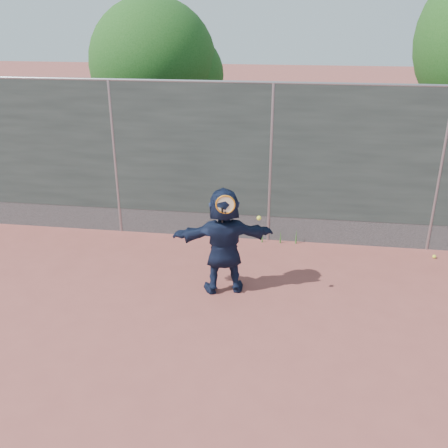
# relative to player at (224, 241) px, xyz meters

# --- Properties ---
(ground) EXTENTS (80.00, 80.00, 0.00)m
(ground) POSITION_rel_player_xyz_m (0.58, -1.48, -0.86)
(ground) COLOR #9E4C42
(ground) RESTS_ON ground
(player) EXTENTS (1.67, 0.88, 1.72)m
(player) POSITION_rel_player_xyz_m (0.00, 0.00, 0.00)
(player) COLOR #141E38
(player) RESTS_ON ground
(ball_ground) EXTENTS (0.07, 0.07, 0.07)m
(ball_ground) POSITION_rel_player_xyz_m (3.63, 1.64, -0.82)
(ball_ground) COLOR yellow
(ball_ground) RESTS_ON ground
(fence) EXTENTS (20.00, 0.06, 3.03)m
(fence) POSITION_rel_player_xyz_m (0.58, 2.02, 0.72)
(fence) COLOR #38423D
(fence) RESTS_ON ground
(swing_action) EXTENTS (0.68, 0.16, 0.51)m
(swing_action) POSITION_rel_player_xyz_m (0.10, -0.20, 0.65)
(swing_action) COLOR orange
(swing_action) RESTS_ON ground
(tree_left) EXTENTS (3.15, 3.00, 4.53)m
(tree_left) POSITION_rel_player_xyz_m (-2.27, 5.08, 2.08)
(tree_left) COLOR #382314
(tree_left) RESTS_ON ground
(weed_clump) EXTENTS (0.68, 0.07, 0.30)m
(weed_clump) POSITION_rel_player_xyz_m (0.87, 1.91, -0.72)
(weed_clump) COLOR #387226
(weed_clump) RESTS_ON ground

